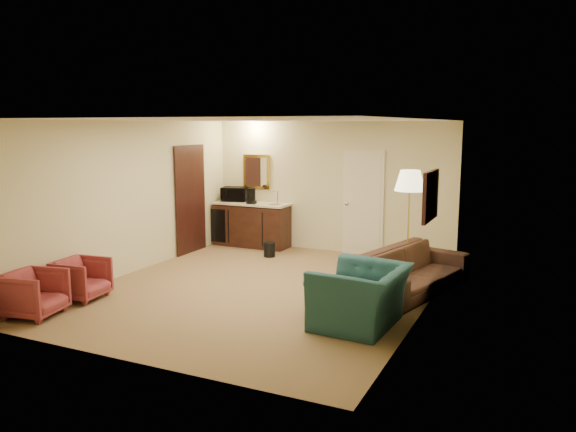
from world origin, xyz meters
name	(u,v)px	position (x,y,z in m)	size (l,w,h in m)	color
ground	(261,289)	(0.00, 0.00, 0.00)	(6.00, 6.00, 0.00)	olive
room_walls	(277,175)	(-0.10, 0.77, 1.72)	(5.02, 6.01, 2.61)	beige
wetbar_cabinet	(252,224)	(-1.65, 2.72, 0.46)	(1.64, 0.58, 0.92)	#381C11
sofa	(412,263)	(2.15, 0.85, 0.45)	(2.31, 0.68, 0.90)	black
teal_armchair	(361,286)	(1.89, -0.90, 0.52)	(1.19, 0.77, 1.04)	#1C4246
rose_chair_near	(82,277)	(-2.15, -1.55, 0.33)	(0.65, 0.61, 0.67)	maroon
rose_chair_far	(34,291)	(-2.15, -2.38, 0.34)	(0.67, 0.62, 0.69)	maroon
coffee_table	(330,300)	(1.40, -0.70, 0.22)	(0.76, 0.51, 0.44)	black
floor_lamp	(408,226)	(1.95, 1.40, 0.91)	(0.48, 0.48, 1.83)	gold
waste_bin	(269,250)	(-0.87, 2.00, 0.14)	(0.22, 0.22, 0.28)	black
microwave	(235,193)	(-2.10, 2.80, 1.10)	(0.54, 0.30, 0.37)	black
coffee_maker	(251,196)	(-1.58, 2.60, 1.08)	(0.17, 0.17, 0.32)	black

